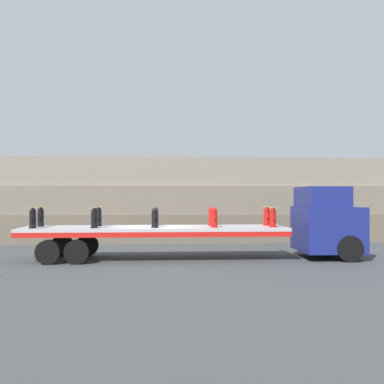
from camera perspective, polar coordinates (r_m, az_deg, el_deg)
The scene contains 17 objects.
ground_plane at distance 18.02m, azimuth -4.95°, elevation -8.92°, with size 120.00×120.00×0.00m, color #3F4244.
rock_cliff at distance 25.04m, azimuth -4.51°, elevation -1.06°, with size 60.00×3.30×4.80m.
truck_cab at distance 19.15m, azimuth 17.74°, elevation -3.85°, with size 2.45×2.74×3.02m.
flatbed_trailer at distance 17.94m, azimuth -7.54°, elevation -5.46°, with size 10.85×2.53×1.35m.
fire_hydrant_black_near_0 at distance 18.11m, azimuth -20.47°, elevation -3.33°, with size 0.32×0.50×0.80m.
fire_hydrant_black_far_0 at distance 19.13m, azimuth -19.53°, elevation -3.18°, with size 0.32×0.50×0.80m.
fire_hydrant_black_near_1 at distance 17.55m, azimuth -12.90°, elevation -3.44°, with size 0.32×0.50×0.80m.
fire_hydrant_black_far_1 at distance 18.60m, azimuth -12.36°, elevation -3.27°, with size 0.32×0.50×0.80m.
fire_hydrant_black_near_2 at distance 17.32m, azimuth -4.99°, elevation -3.49°, with size 0.32×0.50×0.80m.
fire_hydrant_black_far_2 at distance 18.38m, azimuth -4.90°, elevation -3.31°, with size 0.32×0.50×0.80m.
fire_hydrant_red_near_3 at distance 17.42m, azimuth 2.97°, elevation -3.47°, with size 0.32×0.50×0.80m.
fire_hydrant_red_far_3 at distance 18.48m, azimuth 2.61°, elevation -3.30°, with size 0.32×0.50×0.80m.
fire_hydrant_red_near_4 at distance 17.85m, azimuth 10.70°, elevation -3.39°, with size 0.32×0.50×0.80m.
fire_hydrant_red_far_4 at distance 18.89m, azimuth 9.91°, elevation -3.23°, with size 0.32×0.50×0.80m.
cargo_strap_rear at distance 18.60m, azimuth -19.98°, elevation -1.95°, with size 0.05×2.62×0.01m.
cargo_strap_middle at distance 18.06m, azimuth -12.62°, elevation -2.02°, with size 0.05×2.62×0.01m.
cargo_strap_front at distance 18.35m, azimuth 10.30°, elevation -2.00°, with size 0.05×2.62×0.01m.
Camera 1 is at (0.47, -17.82, 2.63)m, focal length 40.00 mm.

